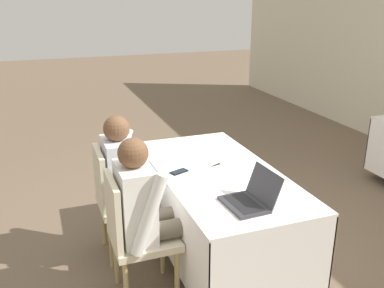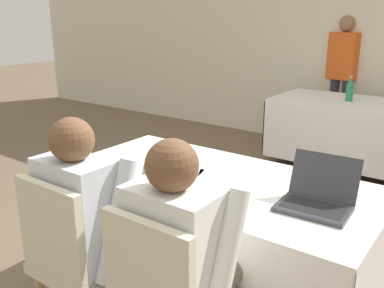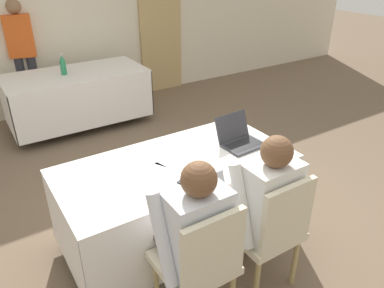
# 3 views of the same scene
# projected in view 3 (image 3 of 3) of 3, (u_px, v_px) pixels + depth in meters

# --- Properties ---
(ground_plane) EXTENTS (24.00, 24.00, 0.00)m
(ground_plane) POSITION_uv_depth(u_px,v_px,m) (178.00, 238.00, 3.13)
(ground_plane) COLOR brown
(wall_back) EXTENTS (12.00, 0.06, 2.70)m
(wall_back) POSITION_uv_depth(u_px,v_px,m) (47.00, 15.00, 5.07)
(wall_back) COLOR beige
(wall_back) RESTS_ON ground_plane
(curtain_panel) EXTENTS (0.73, 0.04, 2.65)m
(curtain_panel) POSITION_uv_depth(u_px,v_px,m) (160.00, 8.00, 5.85)
(curtain_panel) COLOR tan
(curtain_panel) RESTS_ON ground_plane
(conference_table_near) EXTENTS (1.77, 0.88, 0.74)m
(conference_table_near) POSITION_uv_depth(u_px,v_px,m) (177.00, 182.00, 2.87)
(conference_table_near) COLOR white
(conference_table_near) RESTS_ON ground_plane
(conference_table_far) EXTENTS (1.77, 0.88, 0.74)m
(conference_table_far) POSITION_uv_depth(u_px,v_px,m) (76.00, 85.00, 4.88)
(conference_table_far) COLOR white
(conference_table_far) RESTS_ON ground_plane
(laptop) EXTENTS (0.34, 0.32, 0.22)m
(laptop) POSITION_uv_depth(u_px,v_px,m) (240.00, 140.00, 3.03)
(laptop) COLOR #333338
(laptop) RESTS_ON conference_table_near
(cell_phone) EXTENTS (0.11, 0.15, 0.01)m
(cell_phone) POSITION_uv_depth(u_px,v_px,m) (188.00, 183.00, 2.53)
(cell_phone) COLOR black
(cell_phone) RESTS_ON conference_table_near
(paper_beside_laptop) EXTENTS (0.32, 0.36, 0.00)m
(paper_beside_laptop) POSITION_uv_depth(u_px,v_px,m) (167.00, 159.00, 2.83)
(paper_beside_laptop) COLOR white
(paper_beside_laptop) RESTS_ON conference_table_near
(paper_centre_table) EXTENTS (0.24, 0.32, 0.00)m
(paper_centre_table) POSITION_uv_depth(u_px,v_px,m) (216.00, 148.00, 2.99)
(paper_centre_table) COLOR white
(paper_centre_table) RESTS_ON conference_table_near
(paper_left_edge) EXTENTS (0.28, 0.34, 0.00)m
(paper_left_edge) POSITION_uv_depth(u_px,v_px,m) (160.00, 175.00, 2.64)
(paper_left_edge) COLOR white
(paper_left_edge) RESTS_ON conference_table_near
(water_bottle) EXTENTS (0.07, 0.07, 0.26)m
(water_bottle) POSITION_uv_depth(u_px,v_px,m) (63.00, 65.00, 4.68)
(water_bottle) COLOR #288456
(water_bottle) RESTS_ON conference_table_far
(chair_near_left) EXTENTS (0.44, 0.44, 0.92)m
(chair_near_left) POSITION_uv_depth(u_px,v_px,m) (201.00, 262.00, 2.21)
(chair_near_left) COLOR tan
(chair_near_left) RESTS_ON ground_plane
(chair_near_right) EXTENTS (0.44, 0.44, 0.92)m
(chair_near_right) POSITION_uv_depth(u_px,v_px,m) (271.00, 228.00, 2.47)
(chair_near_right) COLOR tan
(chair_near_right) RESTS_ON ground_plane
(person_checkered_shirt) EXTENTS (0.50, 0.52, 1.18)m
(person_checkered_shirt) POSITION_uv_depth(u_px,v_px,m) (191.00, 231.00, 2.21)
(person_checkered_shirt) COLOR #665B4C
(person_checkered_shirt) RESTS_ON ground_plane
(person_white_shirt) EXTENTS (0.50, 0.52, 1.18)m
(person_white_shirt) POSITION_uv_depth(u_px,v_px,m) (262.00, 201.00, 2.48)
(person_white_shirt) COLOR #665B4C
(person_white_shirt) RESTS_ON ground_plane
(person_red_shirt) EXTENTS (0.37, 0.27, 1.59)m
(person_red_shirt) POSITION_uv_depth(u_px,v_px,m) (23.00, 52.00, 5.06)
(person_red_shirt) COLOR #33333D
(person_red_shirt) RESTS_ON ground_plane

